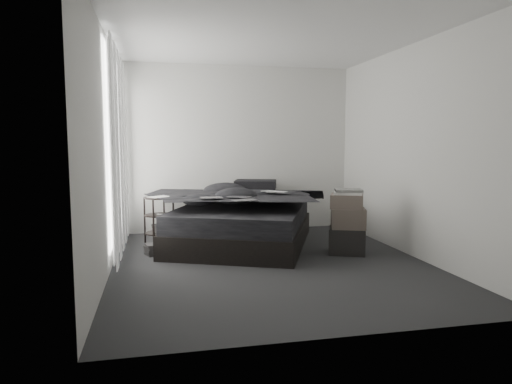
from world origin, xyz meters
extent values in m
cube|color=#29292B|center=(0.00, 0.00, 0.00)|extent=(3.60, 4.20, 0.01)
cube|color=white|center=(0.00, 0.00, 2.60)|extent=(3.60, 4.20, 0.01)
cube|color=silver|center=(0.00, 2.10, 1.30)|extent=(3.60, 0.01, 2.60)
cube|color=silver|center=(0.00, -2.10, 1.30)|extent=(3.60, 0.01, 2.60)
cube|color=silver|center=(-1.80, 0.00, 1.30)|extent=(0.01, 4.20, 2.60)
cube|color=silver|center=(1.80, 0.00, 1.30)|extent=(0.01, 4.20, 2.60)
cube|color=white|center=(-1.78, 0.90, 1.35)|extent=(0.02, 2.00, 2.30)
cube|color=white|center=(-1.73, 0.90, 1.28)|extent=(0.06, 2.12, 2.48)
cube|color=black|center=(-0.14, 1.02, 0.15)|extent=(2.40, 2.68, 0.30)
cube|color=black|center=(-0.14, 1.02, 0.42)|extent=(2.31, 2.60, 0.24)
imported|color=black|center=(-0.16, 0.97, 0.66)|extent=(2.23, 2.37, 0.26)
cube|color=black|center=(0.14, 1.83, 0.61)|extent=(0.79, 0.67, 0.15)
cube|color=black|center=(0.20, 1.78, 0.75)|extent=(0.72, 0.59, 0.14)
imported|color=silver|center=(0.25, 0.91, 0.81)|extent=(0.42, 0.40, 0.03)
cube|color=black|center=(-0.62, 0.58, 0.80)|extent=(0.28, 0.19, 0.01)
cube|color=black|center=(-0.26, 0.61, 0.80)|extent=(0.33, 0.31, 0.01)
cube|color=black|center=(-0.26, 0.26, 0.81)|extent=(0.31, 0.24, 0.01)
cylinder|color=black|center=(-1.27, 1.02, 0.34)|extent=(0.49, 0.49, 0.68)
cube|color=white|center=(-1.25, 1.01, 0.69)|extent=(0.33, 0.31, 0.01)
cube|color=black|center=(-1.36, 0.68, 0.07)|extent=(0.21, 0.24, 0.14)
cube|color=black|center=(1.06, 0.24, 0.16)|extent=(0.55, 0.49, 0.33)
cube|color=#554A43|center=(1.06, 0.22, 0.46)|extent=(0.50, 0.45, 0.25)
cube|color=#554A43|center=(1.05, 0.24, 0.67)|extent=(0.50, 0.46, 0.17)
cube|color=silver|center=(1.06, 0.24, 0.77)|extent=(0.42, 0.38, 0.03)
cube|color=silver|center=(1.06, 0.22, 0.81)|extent=(0.39, 0.35, 0.03)
camera|label=1|loc=(-1.27, -5.06, 1.41)|focal=32.00mm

